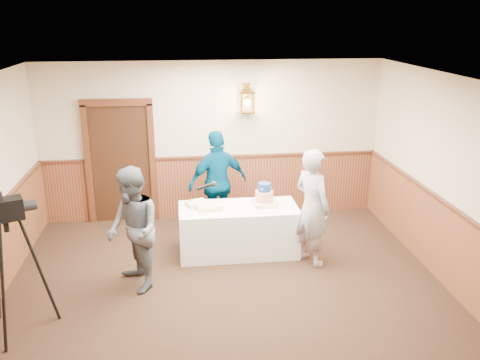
{
  "coord_description": "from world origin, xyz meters",
  "views": [
    {
      "loc": [
        -0.54,
        -5.24,
        3.55
      ],
      "look_at": [
        0.29,
        1.7,
        1.25
      ],
      "focal_mm": 38.0,
      "sensor_mm": 36.0,
      "label": 1
    }
  ],
  "objects_px": {
    "tiered_cake": "(264,196)",
    "sheet_cake_green": "(197,204)",
    "tv_camera_rig": "(14,274)",
    "baker": "(312,207)",
    "sheet_cake_yellow": "(209,207)",
    "display_table": "(238,230)",
    "interviewer": "(133,230)",
    "assistant_p": "(218,183)"
  },
  "relations": [
    {
      "from": "display_table",
      "to": "interviewer",
      "type": "distance_m",
      "value": 1.81
    },
    {
      "from": "sheet_cake_yellow",
      "to": "sheet_cake_green",
      "type": "height_order",
      "value": "sheet_cake_yellow"
    },
    {
      "from": "interviewer",
      "to": "sheet_cake_green",
      "type": "bearing_deg",
      "value": 116.35
    },
    {
      "from": "display_table",
      "to": "interviewer",
      "type": "xyz_separation_m",
      "value": [
        -1.5,
        -0.9,
        0.47
      ]
    },
    {
      "from": "sheet_cake_yellow",
      "to": "tv_camera_rig",
      "type": "xyz_separation_m",
      "value": [
        -2.33,
        -1.69,
        -0.05
      ]
    },
    {
      "from": "tv_camera_rig",
      "to": "baker",
      "type": "bearing_deg",
      "value": -4.34
    },
    {
      "from": "sheet_cake_yellow",
      "to": "assistant_p",
      "type": "xyz_separation_m",
      "value": [
        0.2,
        0.83,
        0.09
      ]
    },
    {
      "from": "sheet_cake_green",
      "to": "assistant_p",
      "type": "relative_size",
      "value": 0.17
    },
    {
      "from": "tiered_cake",
      "to": "tv_camera_rig",
      "type": "relative_size",
      "value": 0.23
    },
    {
      "from": "display_table",
      "to": "interviewer",
      "type": "bearing_deg",
      "value": -149.05
    },
    {
      "from": "tiered_cake",
      "to": "sheet_cake_green",
      "type": "relative_size",
      "value": 1.24
    },
    {
      "from": "tiered_cake",
      "to": "assistant_p",
      "type": "relative_size",
      "value": 0.22
    },
    {
      "from": "tiered_cake",
      "to": "tv_camera_rig",
      "type": "bearing_deg",
      "value": -150.98
    },
    {
      "from": "interviewer",
      "to": "tv_camera_rig",
      "type": "relative_size",
      "value": 1.03
    },
    {
      "from": "sheet_cake_yellow",
      "to": "assistant_p",
      "type": "relative_size",
      "value": 0.21
    },
    {
      "from": "tiered_cake",
      "to": "sheet_cake_green",
      "type": "height_order",
      "value": "tiered_cake"
    },
    {
      "from": "display_table",
      "to": "interviewer",
      "type": "height_order",
      "value": "interviewer"
    },
    {
      "from": "display_table",
      "to": "baker",
      "type": "relative_size",
      "value": 1.03
    },
    {
      "from": "sheet_cake_yellow",
      "to": "sheet_cake_green",
      "type": "distance_m",
      "value": 0.23
    },
    {
      "from": "sheet_cake_green",
      "to": "assistant_p",
      "type": "distance_m",
      "value": 0.78
    },
    {
      "from": "sheet_cake_green",
      "to": "baker",
      "type": "relative_size",
      "value": 0.18
    },
    {
      "from": "baker",
      "to": "assistant_p",
      "type": "bearing_deg",
      "value": 14.26
    },
    {
      "from": "baker",
      "to": "assistant_p",
      "type": "relative_size",
      "value": 0.99
    },
    {
      "from": "interviewer",
      "to": "baker",
      "type": "bearing_deg",
      "value": 76.96
    },
    {
      "from": "interviewer",
      "to": "tv_camera_rig",
      "type": "bearing_deg",
      "value": -80.39
    },
    {
      "from": "display_table",
      "to": "sheet_cake_green",
      "type": "distance_m",
      "value": 0.76
    },
    {
      "from": "sheet_cake_yellow",
      "to": "interviewer",
      "type": "bearing_deg",
      "value": -140.38
    },
    {
      "from": "tv_camera_rig",
      "to": "sheet_cake_green",
      "type": "bearing_deg",
      "value": 17.78
    },
    {
      "from": "display_table",
      "to": "sheet_cake_green",
      "type": "relative_size",
      "value": 5.84
    },
    {
      "from": "sheet_cake_yellow",
      "to": "tv_camera_rig",
      "type": "relative_size",
      "value": 0.22
    },
    {
      "from": "display_table",
      "to": "tiered_cake",
      "type": "distance_m",
      "value": 0.66
    },
    {
      "from": "tiered_cake",
      "to": "tv_camera_rig",
      "type": "height_order",
      "value": "tv_camera_rig"
    },
    {
      "from": "tiered_cake",
      "to": "sheet_cake_yellow",
      "type": "relative_size",
      "value": 1.05
    },
    {
      "from": "display_table",
      "to": "sheet_cake_yellow",
      "type": "height_order",
      "value": "sheet_cake_yellow"
    },
    {
      "from": "tiered_cake",
      "to": "tv_camera_rig",
      "type": "distance_m",
      "value": 3.64
    },
    {
      "from": "tiered_cake",
      "to": "baker",
      "type": "height_order",
      "value": "baker"
    },
    {
      "from": "tiered_cake",
      "to": "sheet_cake_yellow",
      "type": "height_order",
      "value": "tiered_cake"
    },
    {
      "from": "sheet_cake_yellow",
      "to": "assistant_p",
      "type": "bearing_deg",
      "value": 76.57
    },
    {
      "from": "sheet_cake_green",
      "to": "interviewer",
      "type": "bearing_deg",
      "value": -130.54
    },
    {
      "from": "sheet_cake_green",
      "to": "assistant_p",
      "type": "bearing_deg",
      "value": 61.02
    },
    {
      "from": "assistant_p",
      "to": "interviewer",
      "type": "bearing_deg",
      "value": 33.6
    },
    {
      "from": "display_table",
      "to": "tv_camera_rig",
      "type": "xyz_separation_m",
      "value": [
        -2.78,
        -1.72,
        0.36
      ]
    }
  ]
}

